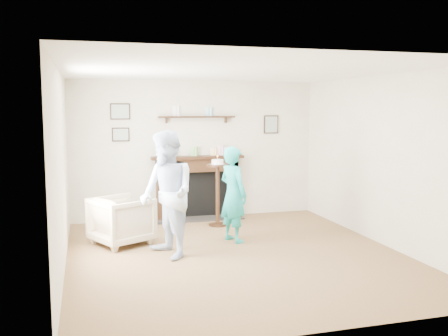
% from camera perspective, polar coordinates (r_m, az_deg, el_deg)
% --- Properties ---
extents(ground, '(5.00, 5.00, 0.00)m').
position_cam_1_polar(ground, '(6.98, 1.39, -9.88)').
color(ground, brown).
rests_on(ground, ground).
extents(room_shell, '(4.54, 5.02, 2.52)m').
position_cam_1_polar(room_shell, '(7.35, -0.17, 3.85)').
color(room_shell, beige).
rests_on(room_shell, ground).
extents(armchair, '(1.05, 1.04, 0.71)m').
position_cam_1_polar(armchair, '(7.66, -11.53, -8.49)').
color(armchair, tan).
rests_on(armchair, ground).
extents(man, '(0.87, 0.99, 1.72)m').
position_cam_1_polar(man, '(6.92, -6.44, -10.06)').
color(man, '#A7BCD1').
rests_on(man, ground).
extents(woman, '(0.52, 0.62, 1.44)m').
position_cam_1_polar(woman, '(7.66, 1.05, -8.35)').
color(woman, '#1FACB2').
rests_on(woman, ground).
extents(pedestal_table, '(0.38, 0.38, 1.22)m').
position_cam_1_polar(pedestal_table, '(8.50, -0.74, -1.66)').
color(pedestal_table, black).
rests_on(pedestal_table, ground).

